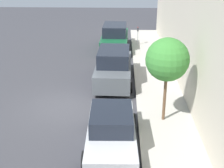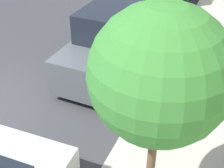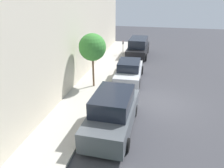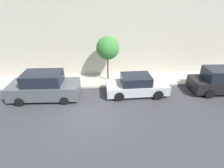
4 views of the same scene
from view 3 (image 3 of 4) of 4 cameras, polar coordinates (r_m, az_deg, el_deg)
ground_plane at (r=13.81m, az=12.28°, el=-4.93°), size 60.00×60.00×0.00m
sidewalk at (r=14.43m, az=-6.74°, el=-2.88°), size 2.45×32.00×0.15m
parked_minivan_nearest at (r=23.06m, az=6.85°, el=9.45°), size 2.03×4.95×1.90m
parked_sedan_second at (r=16.75m, az=4.48°, el=3.43°), size 1.93×4.55×1.54m
parked_suv_third at (r=10.72m, az=0.21°, el=-7.44°), size 2.09×4.85×1.98m
parking_meter_near at (r=23.11m, az=2.88°, el=9.85°), size 0.11×0.15×1.40m
street_tree at (r=14.67m, az=-5.14°, el=9.53°), size 1.82×1.82×3.70m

